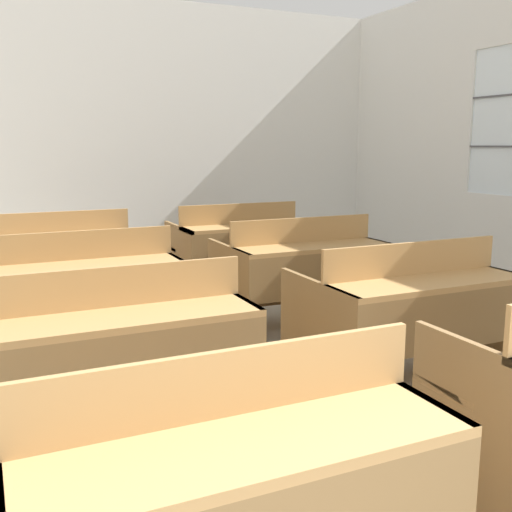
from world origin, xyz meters
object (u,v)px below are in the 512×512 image
bench_third_right (300,271)px  bench_back_left (58,261)px  bench_third_left (83,293)px  bench_second_right (407,312)px  bench_second_left (119,352)px  bench_back_right (238,247)px  bench_front_left (223,488)px

bench_third_right → bench_back_left: 1.93m
bench_third_left → bench_second_right: bearing=-37.7°
bench_second_left → bench_back_left: 2.34m
bench_second_right → bench_third_left: bearing=142.3°
bench_third_right → bench_back_left: same height
bench_third_left → bench_back_right: bearing=37.2°
bench_front_left → bench_third_left: bearing=89.9°
bench_third_right → bench_back_right: (0.00, 1.16, 0.00)m
bench_second_left → bench_second_right: 1.57m
bench_front_left → bench_back_right: size_ratio=1.00×
bench_second_right → bench_back_left: 2.82m
bench_second_left → bench_third_left: same height
bench_second_right → bench_back_right: 2.36m
bench_third_right → bench_back_right: 1.16m
bench_third_left → bench_second_left: bearing=-91.4°
bench_third_left → bench_back_right: 1.94m
bench_front_left → bench_back_left: same height
bench_third_left → bench_front_left: bearing=-90.1°
bench_second_right → bench_third_left: 1.95m
bench_back_left → bench_back_right: same height
bench_second_right → bench_front_left: bearing=-142.9°
bench_second_right → bench_third_right: bearing=90.0°
bench_front_left → bench_second_right: size_ratio=1.00×
bench_second_left → bench_second_right: size_ratio=1.00×
bench_third_right → bench_back_right: bearing=89.9°
bench_back_right → bench_back_left: bearing=-179.7°
bench_front_left → bench_second_left: bearing=91.2°
bench_back_right → bench_second_right: bearing=-90.1°
bench_back_left → bench_back_right: size_ratio=1.00×
bench_second_left → bench_second_right: same height
bench_second_left → bench_third_right: bearing=37.2°
bench_second_left → bench_back_left: same height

